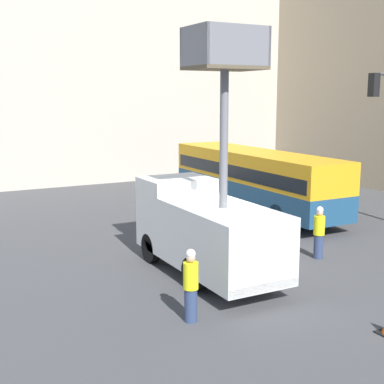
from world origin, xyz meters
TOP-DOWN VIEW (x-y plane):
  - ground_plane at (0.00, 0.00)m, footprint 120.00×120.00m
  - building_backdrop_far at (0.00, 23.17)m, footprint 44.00×10.00m
  - utility_truck at (-1.17, -0.08)m, footprint 2.24×6.01m
  - city_bus at (5.47, 6.86)m, footprint 2.54×11.03m
  - road_worker_near_truck at (-3.22, -2.96)m, footprint 0.38×0.38m
  - road_worker_directing at (3.10, -0.43)m, footprint 0.38×0.38m

SIDE VIEW (x-z plane):
  - ground_plane at x=0.00m, z-range 0.00..0.00m
  - road_worker_directing at x=3.10m, z-range 0.00..1.82m
  - road_worker_near_truck at x=-3.22m, z-range 0.00..1.87m
  - utility_truck at x=-1.17m, z-range -2.08..5.29m
  - city_bus at x=5.47m, z-range 0.28..3.19m
  - building_backdrop_far at x=0.00m, z-range 0.00..16.70m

